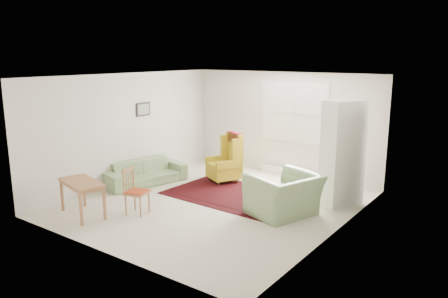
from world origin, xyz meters
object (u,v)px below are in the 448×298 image
Objects in this scene: sofa at (145,168)px; stool at (233,166)px; desk at (83,198)px; coffee_table at (272,202)px; desk_chair at (137,191)px; cabinet at (343,154)px; armchair at (284,191)px; wingback_chair at (223,158)px.

sofa is 4.03× the size of stool.
sofa reaches higher than desk.
coffee_table is 0.57× the size of desk_chair.
desk is (-0.67, -3.88, 0.09)m from stool.
cabinet reaches higher than sofa.
wingback_chair is at bearing -97.86° from armchair.
desk_chair is at bearing -113.95° from cabinet.
desk is (-2.97, -2.18, -0.14)m from armchair.
cabinet is (2.80, 0.07, 0.46)m from wingback_chair.
cabinet is at bearing 29.07° from wingback_chair.
sofa is 1.64× the size of wingback_chair.
coffee_table is at bearing -67.96° from desk_chair.
wingback_chair reaches higher than desk_chair.
desk_chair is at bearing -88.60° from stool.
stool is at bearing -21.06° from sofa.
armchair reaches higher than desk_chair.
desk is (-0.81, -3.27, -0.25)m from wingback_chair.
desk is at bearing -99.86° from stool.
wingback_chair is 2.34× the size of coffee_table.
armchair is 1.45m from cabinet.
sofa is at bearing -140.41° from cabinet.
desk_chair is (0.08, -3.24, 0.20)m from stool.
coffee_table is at bearing 38.37° from desk.
cabinet reaches higher than desk_chair.
cabinet reaches higher than coffee_table.
armchair is 0.35m from coffee_table.
coffee_table is 3.50m from desk.
sofa is at bearing -111.08° from wingback_chair.
coffee_table is at bearing -103.86° from cabinet.
wingback_chair is 2.45× the size of stool.
desk_chair is (-0.06, -2.63, -0.14)m from wingback_chair.
coffee_table is 1.68m from cabinet.
cabinet is at bearing 170.22° from armchair.
coffee_table is at bearing -75.49° from sofa.
stool is at bearing 80.14° from desk.
coffee_table is 0.24× the size of cabinet.
wingback_chair reaches higher than desk.
stool is 3.94m from desk.
sofa is 1.81m from wingback_chair.
wingback_chair is 1.12× the size of desk.
wingback_chair is 3.38m from desk.
desk is 1.00m from desk_chair.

